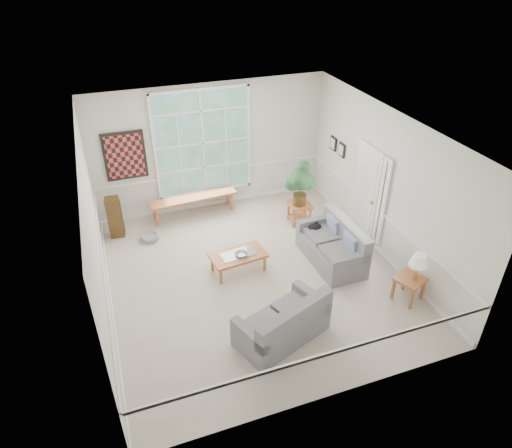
{
  "coord_description": "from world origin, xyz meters",
  "views": [
    {
      "loc": [
        -2.35,
        -6.64,
        5.68
      ],
      "look_at": [
        0.1,
        0.2,
        1.05
      ],
      "focal_mm": 32.0,
      "sensor_mm": 36.0,
      "label": 1
    }
  ],
  "objects_px": {
    "loveseat_front": "(282,318)",
    "coffee_table": "(238,262)",
    "side_table": "(408,288)",
    "loveseat_right": "(332,243)",
    "end_table": "(299,213)"
  },
  "relations": [
    {
      "from": "loveseat_front",
      "to": "coffee_table",
      "type": "distance_m",
      "value": 1.94
    },
    {
      "from": "loveseat_front",
      "to": "side_table",
      "type": "relative_size",
      "value": 3.22
    },
    {
      "from": "loveseat_front",
      "to": "end_table",
      "type": "height_order",
      "value": "loveseat_front"
    },
    {
      "from": "coffee_table",
      "to": "loveseat_right",
      "type": "bearing_deg",
      "value": -16.16
    },
    {
      "from": "loveseat_right",
      "to": "end_table",
      "type": "distance_m",
      "value": 1.59
    },
    {
      "from": "side_table",
      "to": "loveseat_front",
      "type": "bearing_deg",
      "value": -177.97
    },
    {
      "from": "loveseat_right",
      "to": "side_table",
      "type": "xyz_separation_m",
      "value": [
        0.78,
        -1.51,
        -0.2
      ]
    },
    {
      "from": "loveseat_front",
      "to": "side_table",
      "type": "height_order",
      "value": "loveseat_front"
    },
    {
      "from": "coffee_table",
      "to": "side_table",
      "type": "distance_m",
      "value": 3.23
    },
    {
      "from": "end_table",
      "to": "side_table",
      "type": "relative_size",
      "value": 1.04
    },
    {
      "from": "loveseat_right",
      "to": "loveseat_front",
      "type": "relative_size",
      "value": 1.05
    },
    {
      "from": "loveseat_right",
      "to": "coffee_table",
      "type": "xyz_separation_m",
      "value": [
        -1.87,
        0.33,
        -0.23
      ]
    },
    {
      "from": "loveseat_front",
      "to": "end_table",
      "type": "bearing_deg",
      "value": 40.33
    },
    {
      "from": "end_table",
      "to": "side_table",
      "type": "distance_m",
      "value": 3.19
    },
    {
      "from": "loveseat_right",
      "to": "loveseat_front",
      "type": "xyz_separation_m",
      "value": [
        -1.74,
        -1.6,
        -0.02
      ]
    }
  ]
}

